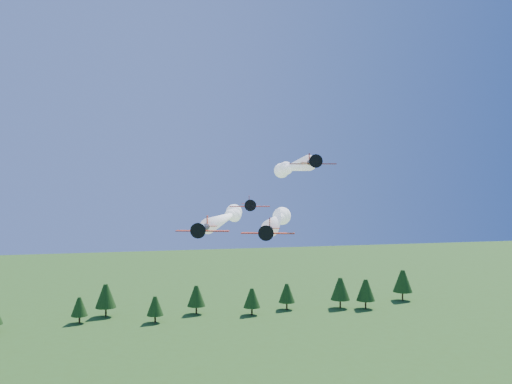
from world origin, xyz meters
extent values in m
cylinder|color=black|center=(-0.40, -7.73, 38.98)|extent=(2.72, 5.46, 1.01)
cone|color=black|center=(-1.44, -10.72, 38.98)|extent=(1.25, 1.18, 1.01)
cone|color=black|center=(-1.63, -11.29, 38.98)|extent=(0.57, 0.57, 0.44)
cylinder|color=black|center=(-1.69, -11.45, 38.98)|extent=(2.01, 0.73, 2.11)
cube|color=red|center=(-0.54, -8.11, 38.66)|extent=(7.48, 3.71, 0.12)
cube|color=red|center=(0.76, -4.35, 39.03)|extent=(3.04, 1.76, 0.07)
cube|color=red|center=(0.79, -4.25, 39.84)|extent=(0.40, 0.93, 1.46)
ellipsoid|color=#8FB8DE|center=(-0.70, -8.58, 39.38)|extent=(1.08, 1.38, 0.63)
sphere|color=white|center=(9.75, 21.75, 38.98)|extent=(2.30, 2.30, 2.30)
sphere|color=white|center=(11.00, 25.39, 38.98)|extent=(3.00, 3.00, 3.00)
sphere|color=white|center=(12.25, 29.02, 38.98)|extent=(3.70, 3.70, 3.70)
cylinder|color=black|center=(-7.99, 2.71, 38.63)|extent=(2.94, 6.05, 1.11)
cone|color=black|center=(-9.09, -0.61, 38.63)|extent=(1.37, 1.30, 1.11)
cone|color=black|center=(-9.30, -1.24, 38.63)|extent=(0.62, 0.63, 0.49)
cylinder|color=black|center=(-9.36, -1.42, 38.63)|extent=(2.23, 0.78, 2.33)
cube|color=red|center=(-8.13, 2.29, 38.27)|extent=(8.28, 4.01, 0.13)
cube|color=red|center=(-6.75, 6.46, 38.68)|extent=(3.36, 1.91, 0.08)
cube|color=red|center=(-6.72, 6.57, 39.57)|extent=(0.43, 1.03, 1.61)
ellipsoid|color=#8FB8DE|center=(-8.31, 1.76, 39.07)|extent=(1.18, 1.52, 0.69)
sphere|color=white|center=(2.72, 35.10, 38.63)|extent=(2.30, 2.30, 2.30)
sphere|color=white|center=(4.04, 39.09, 38.63)|extent=(3.00, 3.00, 3.00)
sphere|color=white|center=(5.36, 43.07, 38.63)|extent=(3.70, 3.70, 3.70)
cylinder|color=black|center=(8.47, -1.02, 48.88)|extent=(1.99, 5.35, 0.97)
cone|color=black|center=(7.86, -4.03, 48.88)|extent=(1.13, 1.05, 0.97)
cone|color=black|center=(7.75, -4.60, 48.88)|extent=(0.51, 0.51, 0.43)
cylinder|color=black|center=(7.72, -4.76, 48.88)|extent=(2.01, 0.44, 2.05)
cube|color=red|center=(8.39, -1.40, 48.57)|extent=(7.33, 2.71, 0.12)
cube|color=red|center=(9.15, 2.37, 48.93)|extent=(2.93, 1.37, 0.07)
cube|color=red|center=(9.17, 2.47, 49.71)|extent=(0.27, 0.92, 1.41)
ellipsoid|color=#8FB8DE|center=(8.30, -1.88, 49.27)|extent=(0.92, 1.28, 0.61)
sphere|color=white|center=(16.68, 39.76, 48.88)|extent=(2.30, 2.30, 2.30)
sphere|color=white|center=(17.73, 44.99, 48.88)|extent=(3.00, 3.00, 3.00)
sphere|color=white|center=(18.78, 50.21, 48.88)|extent=(3.70, 3.70, 3.70)
cylinder|color=black|center=(0.48, 7.37, 42.05)|extent=(1.84, 4.94, 0.90)
cone|color=black|center=(-0.08, 4.59, 42.05)|extent=(1.04, 0.97, 0.90)
cone|color=black|center=(-0.19, 4.06, 42.05)|extent=(0.47, 0.47, 0.40)
cylinder|color=black|center=(-0.22, 3.91, 42.05)|extent=(1.86, 0.41, 1.89)
cube|color=red|center=(0.40, 7.02, 41.76)|extent=(6.76, 2.50, 0.11)
cube|color=red|center=(1.10, 10.50, 42.09)|extent=(2.71, 1.26, 0.06)
cube|color=red|center=(1.12, 10.59, 42.81)|extent=(0.25, 0.85, 1.30)
ellipsoid|color=#8FB8DE|center=(0.32, 6.58, 42.41)|extent=(0.85, 1.19, 0.56)
cylinder|color=#382314|center=(86.64, 115.66, 1.64)|extent=(0.60, 0.60, 3.28)
cone|color=#15330F|center=(86.64, 115.66, 7.50)|extent=(7.50, 7.50, 8.44)
cylinder|color=#382314|center=(24.28, 106.00, 1.28)|extent=(0.60, 0.60, 2.56)
cone|color=#15330F|center=(24.28, 106.00, 5.85)|extent=(5.85, 5.85, 6.58)
cylinder|color=#382314|center=(-32.83, 108.01, 1.18)|extent=(0.60, 0.60, 2.36)
cone|color=#15330F|center=(-32.83, 108.01, 5.40)|extent=(5.40, 5.40, 6.07)
cylinder|color=#382314|center=(-8.91, 102.86, 1.20)|extent=(0.60, 0.60, 2.40)
cone|color=#15330F|center=(-8.91, 102.86, 5.49)|extent=(5.49, 5.49, 6.18)
cylinder|color=#382314|center=(57.92, 108.60, 1.54)|extent=(0.60, 0.60, 3.08)
cone|color=#15330F|center=(57.92, 108.60, 7.05)|extent=(7.05, 7.05, 7.93)
cylinder|color=#382314|center=(5.81, 111.83, 1.38)|extent=(0.60, 0.60, 2.76)
cone|color=#15330F|center=(5.81, 111.83, 6.31)|extent=(6.31, 6.31, 7.10)
cylinder|color=#382314|center=(-24.66, 115.28, 1.55)|extent=(0.60, 0.60, 3.11)
cone|color=#15330F|center=(-24.66, 115.28, 7.10)|extent=(7.10, 7.10, 7.99)
cylinder|color=#382314|center=(38.39, 111.12, 1.30)|extent=(0.60, 0.60, 2.59)
cone|color=#15330F|center=(38.39, 111.12, 5.92)|extent=(5.92, 5.92, 6.66)
cylinder|color=#382314|center=(66.50, 105.54, 1.48)|extent=(0.60, 0.60, 2.97)
cone|color=#15330F|center=(66.50, 105.54, 6.78)|extent=(6.78, 6.78, 7.63)
camera|label=1|loc=(-20.92, -84.45, 45.73)|focal=40.00mm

